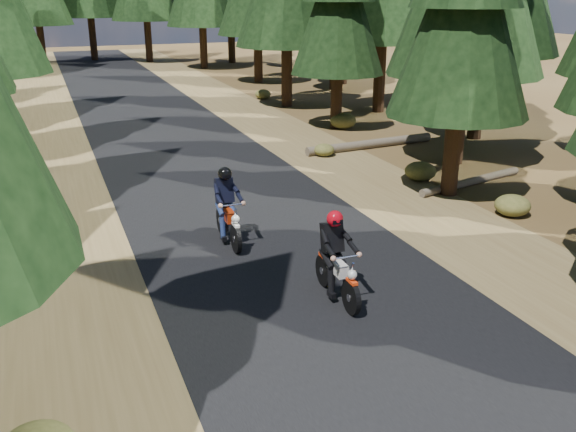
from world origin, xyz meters
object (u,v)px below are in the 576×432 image
(log_near, at_px, (371,144))
(log_far, at_px, (471,181))
(rider_follow, at_px, (228,219))
(rider_lead, at_px, (337,271))

(log_near, bearing_deg, log_far, -89.96)
(log_far, height_order, rider_follow, rider_follow)
(log_near, height_order, rider_lead, rider_lead)
(log_near, bearing_deg, rider_lead, -127.16)
(log_far, distance_m, rider_lead, 8.76)
(rider_lead, height_order, rider_follow, rider_follow)
(log_near, distance_m, log_far, 5.32)
(rider_lead, bearing_deg, log_near, -120.02)
(log_near, bearing_deg, rider_follow, -142.57)
(log_near, height_order, log_far, log_near)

